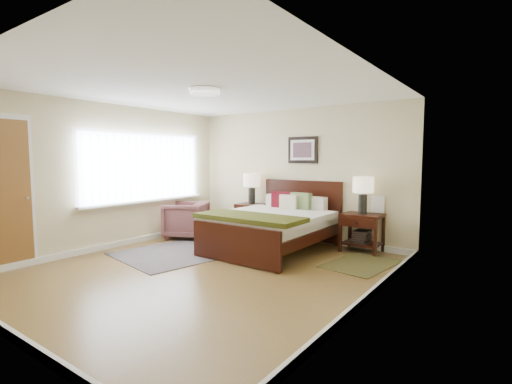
% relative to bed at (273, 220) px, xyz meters
% --- Properties ---
extents(floor, '(5.00, 5.00, 0.00)m').
position_rel_bed_xyz_m(floor, '(-0.15, -1.47, -0.52)').
color(floor, olive).
rests_on(floor, ground).
extents(back_wall, '(4.50, 0.04, 2.50)m').
position_rel_bed_xyz_m(back_wall, '(-0.15, 1.03, 0.73)').
color(back_wall, beige).
rests_on(back_wall, ground).
extents(left_wall, '(0.04, 5.00, 2.50)m').
position_rel_bed_xyz_m(left_wall, '(-2.40, -1.47, 0.73)').
color(left_wall, beige).
rests_on(left_wall, ground).
extents(right_wall, '(0.04, 5.00, 2.50)m').
position_rel_bed_xyz_m(right_wall, '(2.10, -1.47, 0.73)').
color(right_wall, beige).
rests_on(right_wall, ground).
extents(ceiling, '(4.50, 5.00, 0.02)m').
position_rel_bed_xyz_m(ceiling, '(-0.15, -1.47, 1.98)').
color(ceiling, white).
rests_on(ceiling, back_wall).
extents(window, '(0.11, 2.72, 1.32)m').
position_rel_bed_xyz_m(window, '(-2.35, -0.77, 0.86)').
color(window, silver).
rests_on(window, left_wall).
extents(ceil_fixture, '(0.44, 0.44, 0.08)m').
position_rel_bed_xyz_m(ceil_fixture, '(-0.15, -1.47, 1.94)').
color(ceil_fixture, white).
rests_on(ceil_fixture, ceiling).
extents(bed, '(1.73, 2.10, 1.13)m').
position_rel_bed_xyz_m(bed, '(0.00, 0.00, 0.00)').
color(bed, black).
rests_on(bed, ground).
extents(wall_art, '(0.62, 0.05, 0.50)m').
position_rel_bed_xyz_m(wall_art, '(0.00, 1.00, 1.20)').
color(wall_art, black).
rests_on(wall_art, back_wall).
extents(nightstand_left, '(0.54, 0.49, 0.65)m').
position_rel_bed_xyz_m(nightstand_left, '(-1.04, 0.78, 0.00)').
color(nightstand_left, black).
rests_on(nightstand_left, ground).
extents(nightstand_right, '(0.65, 0.49, 0.64)m').
position_rel_bed_xyz_m(nightstand_right, '(1.25, 0.79, -0.14)').
color(nightstand_right, black).
rests_on(nightstand_right, ground).
extents(lamp_left, '(0.34, 0.34, 0.61)m').
position_rel_bed_xyz_m(lamp_left, '(-1.04, 0.80, 0.55)').
color(lamp_left, black).
rests_on(lamp_left, nightstand_left).
extents(lamp_right, '(0.34, 0.34, 0.61)m').
position_rel_bed_xyz_m(lamp_right, '(1.25, 0.80, 0.55)').
color(lamp_right, black).
rests_on(lamp_right, nightstand_right).
extents(armchair, '(1.04, 1.04, 0.71)m').
position_rel_bed_xyz_m(armchair, '(-1.95, -0.15, -0.17)').
color(armchair, brown).
rests_on(armchair, ground).
extents(rug_persian, '(1.95, 2.47, 0.01)m').
position_rel_bed_xyz_m(rug_persian, '(-1.14, -0.88, -0.52)').
color(rug_persian, '#0D1544').
rests_on(rug_persian, ground).
extents(rug_navy, '(0.96, 1.31, 0.01)m').
position_rel_bed_xyz_m(rug_navy, '(1.51, 0.08, -0.52)').
color(rug_navy, black).
rests_on(rug_navy, ground).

